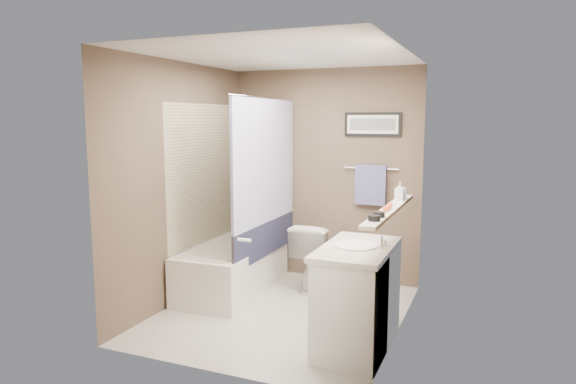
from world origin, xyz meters
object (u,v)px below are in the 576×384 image
at_px(vanity, 357,300).
at_px(bathtub, 233,268).
at_px(candle_bowl_far, 379,214).
at_px(hair_brush_front, 388,207).
at_px(toilet, 318,255).
at_px(candle_bowl_near, 374,218).
at_px(glass_jar, 402,193).
at_px(soap_bottle, 400,191).

bearing_deg(vanity, bathtub, 153.07).
relative_size(candle_bowl_far, hair_brush_front, 0.41).
distance_m(toilet, candle_bowl_far, 1.88).
relative_size(toilet, candle_bowl_near, 8.13).
height_order(toilet, glass_jar, glass_jar).
relative_size(bathtub, soap_bottle, 8.93).
bearing_deg(soap_bottle, candle_bowl_near, -90.00).
bearing_deg(candle_bowl_far, candle_bowl_near, -90.00).
distance_m(toilet, hair_brush_front, 1.64).
bearing_deg(candle_bowl_near, candle_bowl_far, 90.00).
distance_m(hair_brush_front, glass_jar, 0.62).
relative_size(vanity, candle_bowl_near, 10.00).
height_order(glass_jar, soap_bottle, soap_bottle).
distance_m(bathtub, glass_jar, 2.01).
xyz_separation_m(toilet, hair_brush_front, (0.96, -1.08, 0.77)).
bearing_deg(glass_jar, vanity, -102.61).
height_order(bathtub, candle_bowl_near, candle_bowl_near).
height_order(candle_bowl_far, soap_bottle, soap_bottle).
bearing_deg(soap_bottle, toilet, 149.35).
distance_m(bathtub, hair_brush_front, 2.10).
bearing_deg(bathtub, soap_bottle, -7.08).
bearing_deg(glass_jar, hair_brush_front, -90.00).
distance_m(candle_bowl_near, glass_jar, 1.11).
bearing_deg(hair_brush_front, candle_bowl_far, -90.00).
distance_m(bathtub, toilet, 0.93).
bearing_deg(bathtub, vanity, -30.73).
relative_size(toilet, glass_jar, 7.32).
bearing_deg(toilet, bathtub, 31.32).
xyz_separation_m(vanity, candle_bowl_near, (0.19, -0.29, 0.73)).
height_order(candle_bowl_near, candle_bowl_far, same).
distance_m(bathtub, candle_bowl_near, 2.30).
bearing_deg(bathtub, hair_brush_front, -22.57).
relative_size(bathtub, vanity, 1.67).
relative_size(bathtub, hair_brush_front, 6.82).
relative_size(candle_bowl_near, glass_jar, 0.90).
xyz_separation_m(vanity, candle_bowl_far, (0.19, -0.13, 0.73)).
bearing_deg(glass_jar, bathtub, 178.88).
bearing_deg(glass_jar, soap_bottle, -90.00).
bearing_deg(toilet, soap_bottle, 153.46).
relative_size(candle_bowl_far, soap_bottle, 0.54).
xyz_separation_m(candle_bowl_far, hair_brush_front, (0.00, 0.34, 0.00)).
bearing_deg(bathtub, candle_bowl_far, -31.52).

